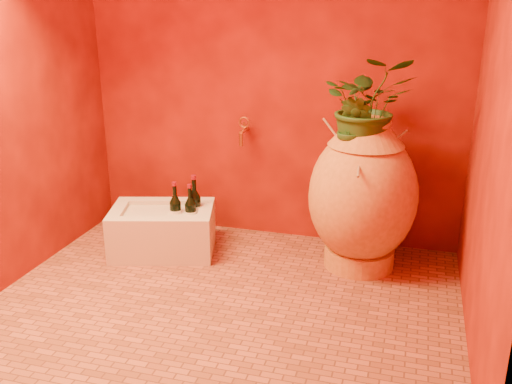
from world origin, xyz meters
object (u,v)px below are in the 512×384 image
(wine_bottle_a, at_px, (176,212))
(stone_basin, at_px, (163,231))
(wine_bottle_c, at_px, (195,208))
(wine_bottle_b, at_px, (191,213))
(amphora, at_px, (363,195))
(wall_tap, at_px, (244,129))

(wine_bottle_a, bearing_deg, stone_basin, -164.98)
(wine_bottle_a, xyz_separation_m, wine_bottle_c, (0.10, 0.07, 0.01))
(stone_basin, distance_m, wine_bottle_b, 0.23)
(amphora, height_order, stone_basin, amphora)
(wine_bottle_b, bearing_deg, wine_bottle_c, 82.51)
(wall_tap, bearing_deg, wine_bottle_a, -131.33)
(wine_bottle_c, distance_m, wall_tap, 0.61)
(stone_basin, bearing_deg, wine_bottle_b, 11.90)
(amphora, height_order, wine_bottle_c, amphora)
(stone_basin, xyz_separation_m, wine_bottle_b, (0.18, 0.04, 0.13))
(wine_bottle_b, distance_m, wine_bottle_c, 0.06)
(stone_basin, distance_m, wall_tap, 0.84)
(wine_bottle_c, xyz_separation_m, wall_tap, (0.24, 0.31, 0.46))
(stone_basin, height_order, wine_bottle_a, wine_bottle_a)
(amphora, bearing_deg, wine_bottle_b, -174.07)
(amphora, bearing_deg, wine_bottle_c, -177.02)
(amphora, distance_m, wall_tap, 0.91)
(amphora, relative_size, wine_bottle_b, 3.08)
(wine_bottle_b, bearing_deg, amphora, 5.93)
(wine_bottle_a, bearing_deg, wall_tap, 48.67)
(wine_bottle_a, height_order, wine_bottle_b, wine_bottle_a)
(wine_bottle_a, distance_m, wall_tap, 0.70)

